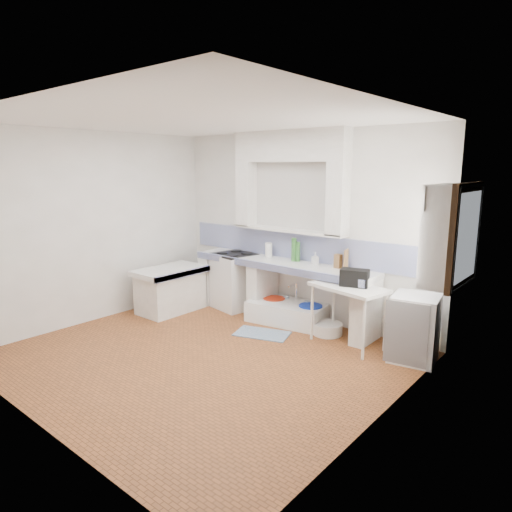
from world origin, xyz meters
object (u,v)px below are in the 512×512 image
Objects in this scene: sink at (287,313)px; side_table at (348,316)px; stove at (235,282)px; fridge at (415,328)px.

side_table reaches higher than sink.
stove is at bearing -175.34° from side_table.
fridge is (3.04, -0.16, -0.04)m from stove.
side_table is 1.19× the size of fridge.
sink is at bearing 8.84° from stove.
side_table is 0.84m from fridge.
stove is 2.21m from side_table.
side_table is (2.20, -0.25, -0.04)m from stove.
fridge is (0.84, 0.09, 0.00)m from side_table.
sink is at bearing 166.47° from fridge.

